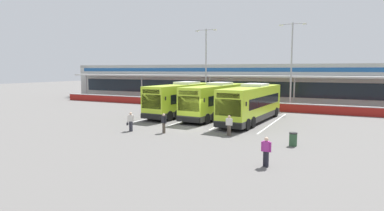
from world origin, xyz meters
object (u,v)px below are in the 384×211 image
(pedestrian_with_handbag, at_px, (131,121))
(pedestrian_in_dark_coat, at_px, (266,151))
(coach_bus_left_centre, at_px, (216,101))
(lamp_post_west, at_px, (206,62))
(coach_bus_leftmost, at_px, (183,99))
(pedestrian_child, at_px, (229,125))
(pedestrian_near_bin, at_px, (164,123))
(litter_bin, at_px, (293,139))
(lamp_post_centre, at_px, (292,61))
(coach_bus_centre, at_px, (252,104))

(pedestrian_with_handbag, relative_size, pedestrian_in_dark_coat, 1.00)
(coach_bus_left_centre, xyz_separation_m, lamp_post_west, (-5.84, 10.67, 4.50))
(coach_bus_left_centre, distance_m, lamp_post_west, 12.97)
(coach_bus_leftmost, xyz_separation_m, pedestrian_child, (8.70, -8.82, -0.91))
(pedestrian_in_dark_coat, bearing_deg, pedestrian_near_bin, 150.22)
(coach_bus_left_centre, relative_size, pedestrian_child, 7.58)
(pedestrian_near_bin, relative_size, litter_bin, 1.74)
(coach_bus_leftmost, bearing_deg, coach_bus_left_centre, -0.45)
(coach_bus_left_centre, height_order, litter_bin, coach_bus_left_centre)
(coach_bus_left_centre, bearing_deg, coach_bus_leftmost, 179.55)
(lamp_post_west, bearing_deg, litter_bin, -53.30)
(pedestrian_with_handbag, distance_m, litter_bin, 13.19)
(pedestrian_with_handbag, bearing_deg, coach_bus_leftmost, 93.19)
(coach_bus_leftmost, height_order, lamp_post_centre, lamp_post_centre)
(lamp_post_centre, height_order, litter_bin, lamp_post_centre)
(coach_bus_centre, relative_size, lamp_post_centre, 1.12)
(lamp_post_centre, bearing_deg, coach_bus_left_centre, -122.86)
(coach_bus_centre, bearing_deg, litter_bin, -58.62)
(pedestrian_in_dark_coat, distance_m, litter_bin, 5.56)
(pedestrian_near_bin, bearing_deg, pedestrian_child, 14.20)
(pedestrian_in_dark_coat, height_order, pedestrian_near_bin, same)
(coach_bus_leftmost, distance_m, lamp_post_west, 11.68)
(pedestrian_child, relative_size, lamp_post_west, 0.15)
(coach_bus_left_centre, bearing_deg, pedestrian_child, -62.46)
(coach_bus_leftmost, relative_size, coach_bus_centre, 1.00)
(pedestrian_in_dark_coat, relative_size, lamp_post_centre, 0.15)
(coach_bus_centre, xyz_separation_m, pedestrian_with_handbag, (-7.87, -9.23, -0.93))
(coach_bus_leftmost, distance_m, coach_bus_centre, 8.59)
(coach_bus_leftmost, height_order, pedestrian_in_dark_coat, coach_bus_leftmost)
(coach_bus_left_centre, xyz_separation_m, lamp_post_centre, (6.30, 9.76, 4.50))
(pedestrian_near_bin, bearing_deg, coach_bus_centre, 60.38)
(pedestrian_near_bin, height_order, litter_bin, pedestrian_near_bin)
(lamp_post_west, bearing_deg, coach_bus_leftmost, -80.79)
(pedestrian_near_bin, xyz_separation_m, lamp_post_west, (-5.25, 20.77, 5.42))
(pedestrian_in_dark_coat, distance_m, pedestrian_child, 8.17)
(litter_bin, bearing_deg, coach_bus_left_centre, 133.68)
(coach_bus_centre, distance_m, lamp_post_centre, 12.20)
(pedestrian_child, bearing_deg, coach_bus_leftmost, 134.60)
(coach_bus_centre, height_order, pedestrian_in_dark_coat, coach_bus_centre)
(lamp_post_west, height_order, litter_bin, lamp_post_west)
(lamp_post_centre, xyz_separation_m, litter_bin, (3.35, -19.86, -5.82))
(coach_bus_centre, bearing_deg, coach_bus_left_centre, 162.01)
(coach_bus_centre, distance_m, pedestrian_near_bin, 10.03)
(coach_bus_centre, distance_m, litter_bin, 10.27)
(coach_bus_centre, xyz_separation_m, litter_bin, (5.30, -8.70, -1.32))
(coach_bus_centre, relative_size, litter_bin, 13.21)
(pedestrian_child, height_order, litter_bin, pedestrian_child)
(lamp_post_west, relative_size, lamp_post_centre, 1.00)
(coach_bus_leftmost, distance_m, litter_bin, 17.15)
(coach_bus_left_centre, bearing_deg, lamp_post_west, 118.68)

